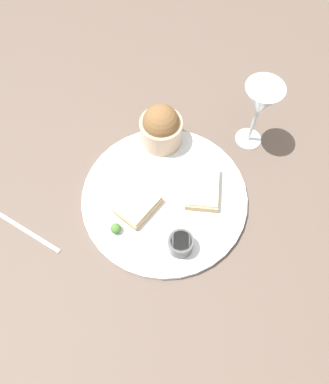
{
  "coord_description": "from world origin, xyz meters",
  "views": [
    {
      "loc": [
        -0.32,
        -0.15,
        0.73
      ],
      "look_at": [
        0.0,
        0.0,
        0.03
      ],
      "focal_mm": 35.0,
      "sensor_mm": 36.0,
      "label": 1
    }
  ],
  "objects_px": {
    "sauce_ramekin": "(181,243)",
    "cheese_toast_far": "(138,205)",
    "wine_glass": "(260,103)",
    "cheese_toast_near": "(203,188)",
    "fork": "(27,231)",
    "salad_bowl": "(161,127)"
  },
  "relations": [
    {
      "from": "cheese_toast_far",
      "to": "wine_glass",
      "type": "bearing_deg",
      "value": -29.83
    },
    {
      "from": "sauce_ramekin",
      "to": "salad_bowl",
      "type": "bearing_deg",
      "value": 32.85
    },
    {
      "from": "salad_bowl",
      "to": "cheese_toast_near",
      "type": "relative_size",
      "value": 0.89
    },
    {
      "from": "salad_bowl",
      "to": "wine_glass",
      "type": "distance_m",
      "value": 0.22
    },
    {
      "from": "salad_bowl",
      "to": "cheese_toast_far",
      "type": "relative_size",
      "value": 1.03
    },
    {
      "from": "cheese_toast_near",
      "to": "wine_glass",
      "type": "distance_m",
      "value": 0.21
    },
    {
      "from": "cheese_toast_near",
      "to": "wine_glass",
      "type": "height_order",
      "value": "wine_glass"
    },
    {
      "from": "salad_bowl",
      "to": "wine_glass",
      "type": "height_order",
      "value": "wine_glass"
    },
    {
      "from": "sauce_ramekin",
      "to": "fork",
      "type": "xyz_separation_m",
      "value": [
        -0.1,
        0.31,
        -0.03
      ]
    },
    {
      "from": "cheese_toast_far",
      "to": "wine_glass",
      "type": "height_order",
      "value": "wine_glass"
    },
    {
      "from": "sauce_ramekin",
      "to": "cheese_toast_near",
      "type": "xyz_separation_m",
      "value": [
        0.14,
        0.01,
        -0.01
      ]
    },
    {
      "from": "sauce_ramekin",
      "to": "wine_glass",
      "type": "distance_m",
      "value": 0.33
    },
    {
      "from": "cheese_toast_far",
      "to": "sauce_ramekin",
      "type": "bearing_deg",
      "value": -110.85
    },
    {
      "from": "cheese_toast_far",
      "to": "fork",
      "type": "bearing_deg",
      "value": 126.54
    },
    {
      "from": "sauce_ramekin",
      "to": "cheese_toast_far",
      "type": "xyz_separation_m",
      "value": [
        0.04,
        0.12,
        -0.01
      ]
    },
    {
      "from": "sauce_ramekin",
      "to": "cheese_toast_near",
      "type": "distance_m",
      "value": 0.14
    },
    {
      "from": "sauce_ramekin",
      "to": "fork",
      "type": "distance_m",
      "value": 0.32
    },
    {
      "from": "cheese_toast_near",
      "to": "fork",
      "type": "xyz_separation_m",
      "value": [
        -0.23,
        0.3,
        -0.02
      ]
    },
    {
      "from": "cheese_toast_far",
      "to": "cheese_toast_near",
      "type": "bearing_deg",
      "value": -49.51
    },
    {
      "from": "sauce_ramekin",
      "to": "cheese_toast_far",
      "type": "bearing_deg",
      "value": 69.15
    },
    {
      "from": "cheese_toast_near",
      "to": "sauce_ramekin",
      "type": "bearing_deg",
      "value": -177.11
    },
    {
      "from": "cheese_toast_near",
      "to": "fork",
      "type": "relative_size",
      "value": 0.71
    }
  ]
}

